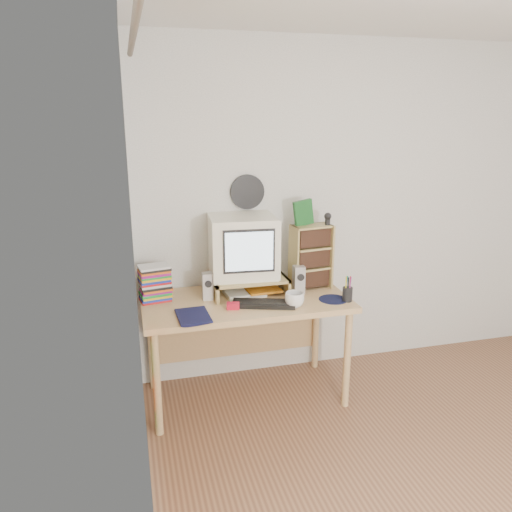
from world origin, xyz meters
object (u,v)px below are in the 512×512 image
keyboard (264,304)px  cd_rack (311,257)px  crt_monitor (243,247)px  diary (177,316)px  mug (294,300)px  desk (244,314)px  dvd_stack (155,281)px

keyboard → cd_rack: bearing=50.4°
crt_monitor → diary: crt_monitor is taller
keyboard → mug: mug is taller
cd_rack → mug: bearing=-132.8°
keyboard → diary: (-0.58, -0.09, 0.01)m
desk → keyboard: (0.09, -0.21, 0.15)m
dvd_stack → mug: bearing=-31.7°
dvd_stack → cd_rack: (1.11, -0.01, 0.09)m
desk → mug: 0.44m
desk → cd_rack: 0.63m
crt_monitor → diary: (-0.51, -0.39, -0.31)m
desk → dvd_stack: (-0.59, 0.07, 0.27)m
desk → keyboard: bearing=-68.0°
desk → crt_monitor: crt_monitor is taller
keyboard → cd_rack: cd_rack is taller
desk → dvd_stack: dvd_stack is taller
cd_rack → mug: size_ratio=3.64×
diary → cd_rack: bearing=17.5°
cd_rack → crt_monitor: bearing=168.6°
diary → keyboard: bearing=6.7°
cd_rack → diary: bearing=-168.0°
keyboard → desk: bearing=130.1°
desk → keyboard: size_ratio=3.40×
keyboard → diary: bearing=-152.9°
crt_monitor → diary: 0.71m
crt_monitor → mug: size_ratio=3.51×
desk → cd_rack: (0.51, 0.06, 0.37)m
cd_rack → dvd_stack: bearing=171.7°
crt_monitor → keyboard: crt_monitor is taller
dvd_stack → cd_rack: 1.11m
keyboard → mug: size_ratio=3.24×
dvd_stack → diary: (0.11, -0.37, -0.12)m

